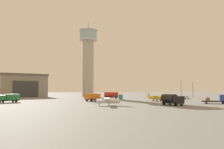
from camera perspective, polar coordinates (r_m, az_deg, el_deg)
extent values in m
plane|color=slate|center=(62.29, -1.90, -7.37)|extent=(400.00, 400.00, 0.00)
cylinder|color=#B2AD9E|center=(126.32, -5.67, 1.42)|extent=(5.81, 5.81, 29.40)
cylinder|color=silver|center=(128.40, -5.64, 8.10)|extent=(9.76, 9.76, 0.60)
cylinder|color=#99B7C6|center=(128.93, -5.63, 9.22)|extent=(8.97, 8.97, 4.52)
cylinder|color=silver|center=(129.49, -5.62, 10.30)|extent=(9.76, 9.76, 0.50)
cylinder|color=#38383D|center=(130.04, -5.62, 11.27)|extent=(0.16, 0.16, 4.00)
cube|color=gray|center=(134.78, -20.69, -2.64)|extent=(28.52, 26.93, 10.79)
cube|color=#625C52|center=(134.95, -20.64, -0.14)|extent=(29.35, 27.76, 1.00)
cube|color=#38383A|center=(126.19, -19.67, -3.25)|extent=(10.65, 6.68, 8.09)
cylinder|color=white|center=(62.23, -0.92, -6.29)|extent=(6.04, 1.52, 1.19)
cone|color=#38383D|center=(62.33, -3.90, -6.28)|extent=(0.91, 0.88, 0.83)
cube|color=#38383D|center=(62.33, -3.90, -6.28)|extent=(0.06, 0.10, 1.82)
cube|color=white|center=(62.19, -1.19, -5.66)|extent=(1.96, 9.66, 0.19)
cylinder|color=teal|center=(63.75, -1.17, -5.95)|extent=(0.13, 0.95, 1.30)
cylinder|color=teal|center=(60.68, -1.21, -6.09)|extent=(0.13, 0.95, 1.30)
cube|color=#99B7C6|center=(62.23, -1.99, -5.99)|extent=(1.11, 1.01, 0.67)
cone|color=white|center=(62.28, 2.06, -6.20)|extent=(1.39, 0.96, 0.89)
cube|color=teal|center=(62.25, 2.06, -5.49)|extent=(1.06, 0.17, 1.63)
cube|color=white|center=(62.27, 2.06, -6.07)|extent=(1.02, 2.92, 0.10)
cylinder|color=black|center=(62.34, -3.06, -7.10)|extent=(0.19, 0.58, 0.58)
cylinder|color=black|center=(63.33, -0.74, -7.04)|extent=(0.19, 0.58, 0.58)
cylinder|color=black|center=(61.22, -0.75, -7.17)|extent=(0.19, 0.58, 0.58)
cylinder|color=gold|center=(86.97, 10.21, -5.41)|extent=(4.28, 5.28, 1.13)
cone|color=#38383D|center=(85.02, 11.81, -5.44)|extent=(1.13, 1.13, 0.79)
cube|color=#38383D|center=(85.02, 11.81, -5.44)|extent=(0.11, 0.10, 1.74)
cube|color=gold|center=(86.77, 10.35, -4.98)|extent=(8.20, 6.50, 0.18)
cylinder|color=#B7BABF|center=(85.66, 9.72, -5.26)|extent=(0.77, 0.59, 1.24)
cylinder|color=#B7BABF|center=(87.91, 10.97, -5.19)|extent=(0.77, 0.59, 1.24)
cube|color=#99B7C6|center=(86.25, 10.77, -5.21)|extent=(1.33, 1.35, 0.64)
cone|color=gold|center=(88.97, 8.69, -5.31)|extent=(1.44, 1.54, 0.85)
cube|color=#B7BABF|center=(88.95, 8.69, -4.84)|extent=(0.68, 0.88, 1.56)
cube|color=gold|center=(88.97, 8.69, -5.22)|extent=(2.70, 2.28, 0.09)
cylinder|color=black|center=(85.61, 11.35, -6.00)|extent=(0.53, 0.45, 0.55)
cylinder|color=black|center=(86.35, 9.69, -5.99)|extent=(0.53, 0.45, 0.55)
cylinder|color=black|center=(87.89, 10.55, -5.93)|extent=(0.53, 0.45, 0.55)
cube|color=#38383D|center=(82.17, -23.18, -5.67)|extent=(5.74, 5.84, 0.24)
cube|color=#287A42|center=(81.13, -24.63, -5.01)|extent=(2.84, 2.83, 1.63)
cube|color=#287A42|center=(82.60, -22.51, -4.93)|extent=(4.60, 4.64, 1.90)
cylinder|color=black|center=(80.30, -24.31, -5.80)|extent=(0.91, 0.89, 1.00)
cylinder|color=black|center=(82.10, -24.90, -5.72)|extent=(0.91, 0.89, 1.00)
cylinder|color=black|center=(82.17, -21.66, -5.79)|extent=(0.91, 0.89, 1.00)
cylinder|color=black|center=(83.93, -22.30, -5.72)|extent=(0.91, 0.89, 1.00)
cube|color=#38383D|center=(101.62, -0.22, -5.42)|extent=(5.85, 2.09, 0.24)
cube|color=red|center=(101.85, 0.94, -4.78)|extent=(1.73, 2.31, 2.00)
cube|color=#99B7C6|center=(101.94, 1.36, -4.56)|extent=(0.18, 1.89, 1.00)
cylinder|color=red|center=(101.48, -0.76, -4.76)|extent=(3.96, 2.32, 2.11)
cylinder|color=black|center=(102.87, 0.84, -5.46)|extent=(0.33, 1.01, 1.00)
cylinder|color=black|center=(100.89, 0.99, -5.50)|extent=(0.33, 1.01, 1.00)
cylinder|color=black|center=(102.44, -1.25, -5.47)|extent=(0.33, 1.01, 1.00)
cylinder|color=black|center=(100.45, -1.14, -5.51)|extent=(0.33, 1.01, 1.00)
cube|color=#38383D|center=(65.14, 13.99, -6.54)|extent=(4.53, 6.52, 0.24)
cube|color=black|center=(63.47, 15.44, -5.73)|extent=(2.86, 2.63, 1.71)
cube|color=#99B7C6|center=(62.88, 15.99, -5.44)|extent=(1.78, 0.96, 0.86)
cylinder|color=black|center=(65.83, 13.34, -5.46)|extent=(3.89, 4.82, 2.18)
cylinder|color=black|center=(64.32, 16.06, -6.67)|extent=(1.02, 0.70, 1.00)
cylinder|color=black|center=(62.84, 14.76, -6.77)|extent=(1.02, 0.70, 1.00)
cylinder|color=black|center=(67.24, 13.48, -6.55)|extent=(1.02, 0.70, 1.00)
cylinder|color=black|center=(65.82, 12.17, -6.64)|extent=(1.02, 0.70, 1.00)
cube|color=#38383D|center=(84.76, -4.59, -5.84)|extent=(5.32, 5.73, 0.24)
cube|color=orange|center=(86.33, -3.63, -5.15)|extent=(2.86, 2.79, 1.72)
cube|color=#99B7C6|center=(86.91, -3.30, -4.91)|extent=(1.56, 1.36, 0.86)
cube|color=orange|center=(83.99, -5.04, -5.12)|extent=(4.38, 4.55, 1.95)
cylinder|color=black|center=(87.02, -4.19, -5.86)|extent=(0.94, 0.86, 1.00)
cylinder|color=black|center=(85.65, -3.13, -5.90)|extent=(0.94, 0.86, 1.00)
cylinder|color=black|center=(84.16, -5.94, -5.94)|extent=(0.94, 0.86, 1.00)
cylinder|color=black|center=(82.73, -4.87, -5.99)|extent=(0.94, 0.86, 1.00)
cube|color=#38383D|center=(76.38, 22.88, -5.89)|extent=(7.09, 4.25, 0.24)
cube|color=#2847A8|center=(76.63, 24.70, -5.04)|extent=(2.66, 2.98, 1.88)
cube|color=brown|center=(76.27, 22.04, -5.76)|extent=(5.19, 3.94, 0.16)
cube|color=#997547|center=(76.21, 21.69, -5.37)|extent=(1.37, 1.37, 0.90)
cylinder|color=black|center=(77.77, 24.56, -5.88)|extent=(0.61, 1.03, 1.00)
cylinder|color=black|center=(75.57, 24.78, -5.96)|extent=(0.61, 1.03, 1.00)
cylinder|color=black|center=(77.31, 21.28, -5.97)|extent=(0.61, 1.03, 1.00)
cylinder|color=black|center=(75.10, 21.41, -6.06)|extent=(0.61, 1.03, 1.00)
cube|color=white|center=(103.82, 16.61, -5.25)|extent=(3.79, 4.66, 0.55)
cube|color=#99B7C6|center=(103.66, 16.70, -4.96)|extent=(2.68, 2.93, 0.50)
cylinder|color=black|center=(104.07, 15.70, -5.41)|extent=(0.64, 0.47, 0.64)
cylinder|color=black|center=(105.40, 16.32, -5.37)|extent=(0.64, 0.47, 0.64)
cylinder|color=black|center=(102.26, 16.91, -5.43)|extent=(0.64, 0.47, 0.64)
cylinder|color=black|center=(103.61, 17.53, -5.39)|extent=(0.64, 0.47, 0.64)
cylinder|color=#38383D|center=(117.03, -6.57, -3.29)|extent=(0.18, 0.18, 8.68)
sphere|color=#F9E5B2|center=(117.12, -6.56, -1.06)|extent=(0.44, 0.44, 0.44)
cylinder|color=#38383D|center=(117.66, 15.98, -3.29)|extent=(0.18, 0.18, 8.24)
sphere|color=#F9E5B2|center=(117.73, 15.95, -1.18)|extent=(0.44, 0.44, 0.44)
cylinder|color=#38383D|center=(115.74, 18.54, -3.48)|extent=(0.18, 0.18, 7.33)
sphere|color=#F9E5B2|center=(115.78, 18.50, -1.56)|extent=(0.44, 0.44, 0.44)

